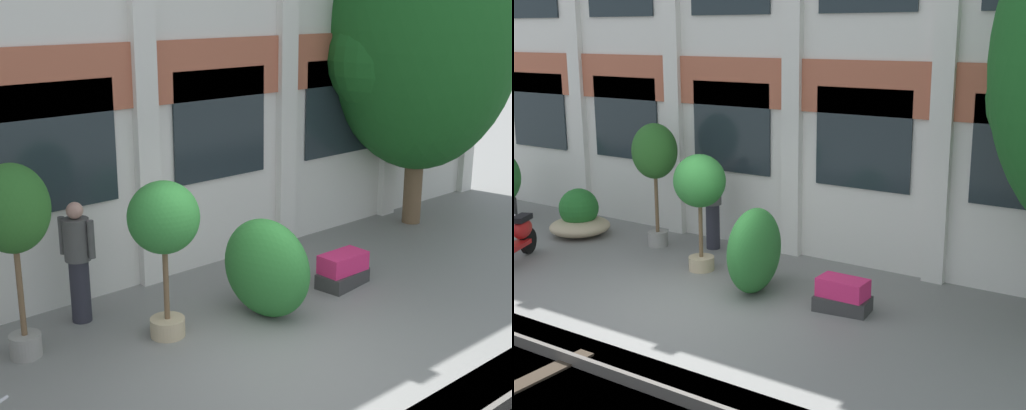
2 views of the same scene
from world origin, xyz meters
The scene contains 10 objects.
ground_plane centered at (0.00, 0.00, 0.00)m, with size 80.00×80.00×0.00m, color slate.
apartment_facade centered at (0.00, 3.32, 4.06)m, with size 16.80×0.64×8.15m.
rail_tracks centered at (0.00, -3.03, -0.13)m, with size 24.44×2.80×0.43m.
potted_plant_tall_urn centered at (-2.41, 2.07, 1.75)m, with size 0.85×0.85×2.36m.
potted_plant_wide_bowl centered at (-4.23, 1.77, 0.37)m, with size 1.20×1.20×0.96m.
potted_plant_square_trough centered at (2.08, 1.09, 0.24)m, with size 0.86×0.54×0.50m.
potted_plant_low_pan centered at (-0.82, 1.42, 1.48)m, with size 0.89×0.89×2.02m.
scooter_second_parked centered at (-3.94, 0.05, 0.44)m, with size 0.74×1.29×0.98m.
resident_by_doorway centered at (-1.43, 2.53, 0.88)m, with size 0.34×0.48×1.63m.
topiary_hedge centered at (0.53, 1.06, 0.67)m, with size 1.35×0.70×1.34m, color #2D7A33.
Camera 2 is at (6.58, -7.72, 4.00)m, focal length 50.00 mm.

